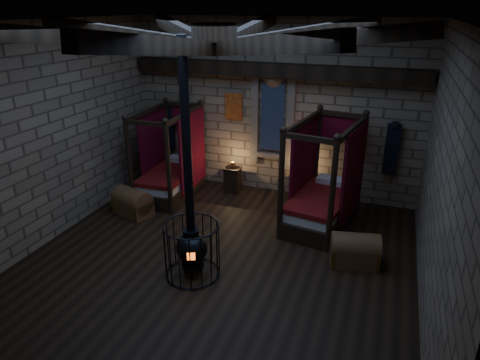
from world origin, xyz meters
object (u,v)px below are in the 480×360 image
(bed_left, at_px, (171,174))
(trunk_left, at_px, (133,203))
(stove, at_px, (192,245))
(bed_right, at_px, (323,199))
(trunk_right, at_px, (355,250))

(bed_left, distance_m, trunk_left, 1.40)
(bed_left, relative_size, trunk_left, 2.19)
(stove, bearing_deg, bed_right, 33.93)
(stove, bearing_deg, bed_left, 100.83)
(trunk_right, bearing_deg, stove, -164.91)
(bed_right, distance_m, trunk_right, 1.70)
(bed_right, height_order, stove, stove)
(bed_right, bearing_deg, bed_left, -174.78)
(bed_right, bearing_deg, trunk_left, -155.95)
(bed_left, relative_size, stove, 0.53)
(bed_right, bearing_deg, trunk_right, -50.23)
(bed_right, relative_size, trunk_left, 2.38)
(bed_left, xyz_separation_m, trunk_right, (4.67, -1.70, -0.25))
(bed_left, bearing_deg, bed_right, -6.36)
(bed_left, distance_m, trunk_right, 4.98)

